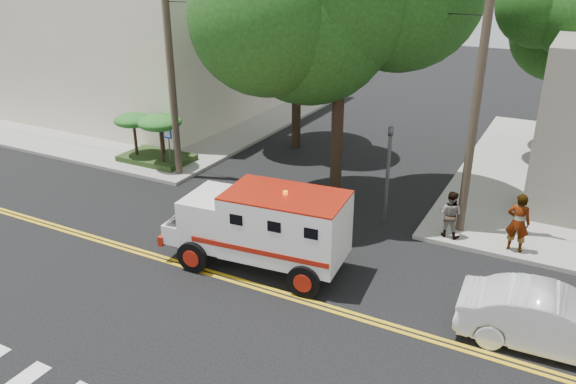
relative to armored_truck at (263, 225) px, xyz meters
The scene contains 14 objects.
ground 2.34m from the armored_truck, 144.73° to the right, with size 100.00×100.00×0.00m, color black.
sidewalk_nw 19.54m from the armored_truck, 140.33° to the left, with size 17.00×17.00×0.15m, color gray.
building_left 22.29m from the armored_truck, 140.65° to the left, with size 16.00×14.00×10.00m, color beige.
utility_pole_left 9.17m from the armored_truck, 145.18° to the left, with size 0.28×0.28×9.00m, color #382D23.
utility_pole_right 7.66m from the armored_truck, 46.96° to the left, with size 0.28×0.28×9.00m, color #382D23.
tree_main 7.73m from the armored_truck, 85.14° to the left, with size 6.08×5.70×9.85m.
tree_left 12.28m from the armored_truck, 111.29° to the left, with size 4.48×4.20×7.70m.
traffic_signal 5.15m from the armored_truck, 63.13° to the left, with size 0.15×0.18×3.60m.
accessibility_sign 9.24m from the armored_truck, 146.43° to the left, with size 0.45×0.10×2.02m.
palm_planter 10.53m from the armored_truck, 148.10° to the left, with size 3.52×2.63×2.36m.
armored_truck is the anchor object (origin of this frame).
parked_sedan 8.12m from the armored_truck, ahead, with size 1.56×4.48×1.48m, color silver.
pedestrian_a 8.00m from the armored_truck, 33.73° to the left, with size 0.71×0.47×1.95m, color gray.
pedestrian_b 6.38m from the armored_truck, 44.30° to the left, with size 0.78×0.61×1.61m, color gray.
Camera 1 is at (9.16, -11.81, 8.86)m, focal length 35.00 mm.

